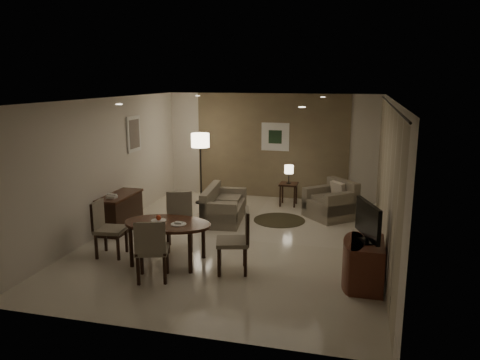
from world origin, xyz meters
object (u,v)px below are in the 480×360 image
(sofa, at_px, (224,204))
(chair_far, at_px, (179,222))
(tv_cabinet, at_px, (367,264))
(armchair, at_px, (330,200))
(chair_right, at_px, (232,241))
(dining_table, at_px, (168,243))
(console_desk, at_px, (121,212))
(chair_left, at_px, (111,229))
(floor_lamp, at_px, (201,169))
(chair_near, at_px, (152,249))
(side_table, at_px, (288,194))

(sofa, bearing_deg, chair_far, 165.32)
(tv_cabinet, xyz_separation_m, armchair, (-0.76, 3.43, 0.07))
(chair_far, relative_size, chair_right, 0.98)
(dining_table, height_order, armchair, armchair)
(console_desk, xyz_separation_m, chair_far, (1.59, -0.72, 0.13))
(chair_far, relative_size, chair_left, 1.03)
(chair_left, bearing_deg, floor_lamp, -12.42)
(chair_near, height_order, chair_far, chair_far)
(tv_cabinet, height_order, side_table, tv_cabinet)
(chair_left, height_order, chair_right, chair_right)
(chair_right, xyz_separation_m, floor_lamp, (-1.88, 3.92, 0.36))
(chair_near, bearing_deg, side_table, -124.31)
(tv_cabinet, distance_m, side_table, 4.64)
(dining_table, height_order, chair_left, chair_left)
(chair_left, bearing_deg, console_desk, 15.23)
(side_table, relative_size, floor_lamp, 0.32)
(armchair, bearing_deg, sofa, -114.20)
(floor_lamp, bearing_deg, chair_left, -95.54)
(dining_table, relative_size, chair_right, 1.45)
(console_desk, distance_m, side_table, 4.13)
(chair_right, bearing_deg, side_table, 160.70)
(sofa, bearing_deg, tv_cabinet, -137.82)
(chair_far, xyz_separation_m, chair_left, (-1.04, -0.62, -0.02))
(chair_far, distance_m, floor_lamp, 3.25)
(console_desk, height_order, chair_far, chair_far)
(armchair, bearing_deg, tv_cabinet, -29.87)
(tv_cabinet, distance_m, chair_right, 2.11)
(console_desk, relative_size, chair_right, 1.15)
(console_desk, bearing_deg, chair_near, -51.15)
(chair_far, bearing_deg, chair_near, -106.39)
(chair_near, xyz_separation_m, chair_left, (-1.13, 0.74, -0.01))
(chair_near, bearing_deg, sofa, -111.87)
(console_desk, relative_size, chair_near, 1.20)
(chair_far, height_order, sofa, chair_far)
(chair_far, distance_m, side_table, 3.79)
(side_table, bearing_deg, console_desk, -137.95)
(tv_cabinet, bearing_deg, chair_left, 177.89)
(tv_cabinet, distance_m, chair_far, 3.40)
(chair_left, bearing_deg, sofa, -34.64)
(sofa, xyz_separation_m, side_table, (1.18, 1.57, -0.09))
(chair_far, xyz_separation_m, sofa, (0.29, 1.92, -0.14))
(chair_far, distance_m, chair_left, 1.21)
(console_desk, height_order, dining_table, console_desk)
(console_desk, relative_size, chair_far, 1.18)
(sofa, distance_m, armchair, 2.37)
(floor_lamp, bearing_deg, dining_table, -79.23)
(chair_left, xyz_separation_m, floor_lamp, (0.37, 3.78, 0.38))
(console_desk, height_order, chair_right, chair_right)
(dining_table, distance_m, floor_lamp, 3.92)
(console_desk, height_order, tv_cabinet, console_desk)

